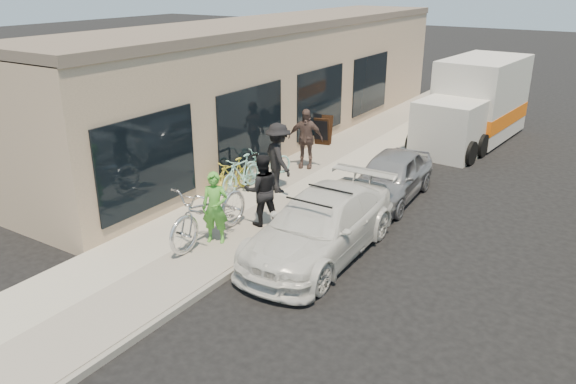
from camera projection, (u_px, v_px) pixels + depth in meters
The scene contains 17 objects.
ground at pixel (275, 264), 11.68m from camera, with size 120.00×120.00×0.00m, color black.
sidewalk at pixel (275, 197), 15.01m from camera, with size 3.00×34.00×0.15m, color #A6A396.
curb at pixel (326, 209), 14.24m from camera, with size 0.12×34.00×0.13m, color gray.
storefront at pixel (277, 81), 19.82m from camera, with size 3.60×20.00×4.22m.
bike_rack at pixel (252, 167), 15.49m from camera, with size 0.06×0.61×0.86m.
sandwich_board at pixel (322, 130), 19.24m from camera, with size 0.70×0.71×0.97m.
sedan_white at pixel (321, 225), 11.84m from camera, with size 1.95×4.65×1.38m.
sedan_silver at pixel (390, 176), 14.86m from camera, with size 1.50×3.72×1.27m, color #939398.
moving_truck at pixel (475, 105), 19.95m from camera, with size 2.67×6.05×2.89m.
tandem_bike at pixel (210, 211), 12.19m from camera, with size 0.88×2.54×1.33m, color silver.
woman_rider at pixel (215, 208), 12.04m from camera, with size 0.58×0.38×1.59m, color green.
man_standing at pixel (262, 190), 12.88m from camera, with size 0.83×0.64×1.70m, color black.
cruiser_bike_a at pixel (241, 173), 15.08m from camera, with size 0.45×1.61×0.96m, color #94DDD4.
cruiser_bike_b at pixel (267, 162), 16.18m from camera, with size 0.55×1.59×0.83m, color #94DDD4.
cruiser_bike_c at pixel (233, 176), 15.00m from camera, with size 0.42×1.49×0.90m, color gold.
bystander_a at pixel (278, 158), 14.87m from camera, with size 1.21×0.70×1.87m, color black.
bystander_b at pixel (305, 138), 16.78m from camera, with size 1.05×0.44×1.80m, color #503D39.
Camera 1 is at (5.82, -8.57, 5.60)m, focal length 35.00 mm.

